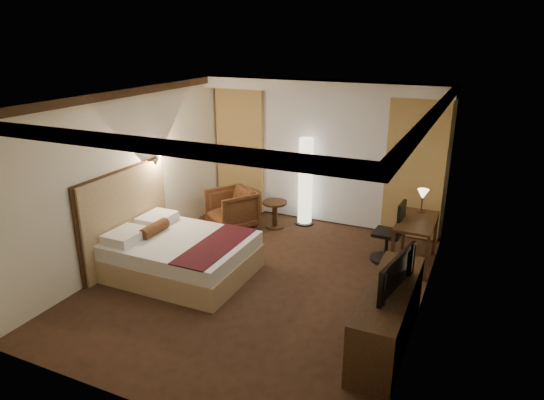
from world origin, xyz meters
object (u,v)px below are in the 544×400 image
at_px(office_chair, 388,231).
at_px(television, 390,265).
at_px(side_table, 275,215).
at_px(bed, 182,256).
at_px(dresser, 388,316).
at_px(armchair, 232,207).
at_px(desk, 415,242).
at_px(floor_lamp, 305,182).

distance_m(office_chair, television, 2.32).
bearing_deg(side_table, television, -46.10).
bearing_deg(bed, side_table, 77.31).
distance_m(bed, dresser, 3.22).
relative_size(armchair, office_chair, 0.77).
distance_m(bed, side_table, 2.33).
xyz_separation_m(office_chair, television, (0.44, -2.21, 0.52)).
distance_m(armchair, dresser, 4.20).
relative_size(desk, office_chair, 1.06).
distance_m(bed, television, 3.28).
distance_m(side_table, desk, 2.67).
bearing_deg(floor_lamp, office_chair, -28.20).
bearing_deg(side_table, dresser, -45.78).
height_order(armchair, desk, armchair).
xyz_separation_m(armchair, dresser, (3.42, -2.44, -0.02)).
relative_size(armchair, side_table, 1.55).
height_order(floor_lamp, television, floor_lamp).
xyz_separation_m(armchair, side_table, (0.75, 0.31, -0.14)).
height_order(side_table, television, television).
distance_m(side_table, floor_lamp, 0.84).
height_order(bed, floor_lamp, floor_lamp).
xyz_separation_m(desk, office_chair, (-0.42, -0.05, 0.14)).
relative_size(floor_lamp, television, 1.71).
distance_m(dresser, television, 0.66).
height_order(desk, dresser, desk).
relative_size(dresser, television, 1.95).
height_order(bed, armchair, armchair).
xyz_separation_m(bed, dresser, (3.19, -0.47, 0.08)).
relative_size(floor_lamp, dresser, 0.88).
bearing_deg(dresser, office_chair, 102.06).
height_order(bed, office_chair, office_chair).
bearing_deg(desk, television, -89.49).
bearing_deg(office_chair, floor_lamp, 155.11).
bearing_deg(television, desk, 11.09).
relative_size(bed, side_table, 3.91).
relative_size(office_chair, dresser, 0.54).
xyz_separation_m(bed, television, (3.16, -0.47, 0.74)).
relative_size(bed, dresser, 1.04).
distance_m(bed, office_chair, 3.23).
bearing_deg(side_table, desk, -10.47).
xyz_separation_m(dresser, television, (-0.03, 0.00, 0.66)).
xyz_separation_m(armchair, desk, (3.37, -0.18, -0.02)).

